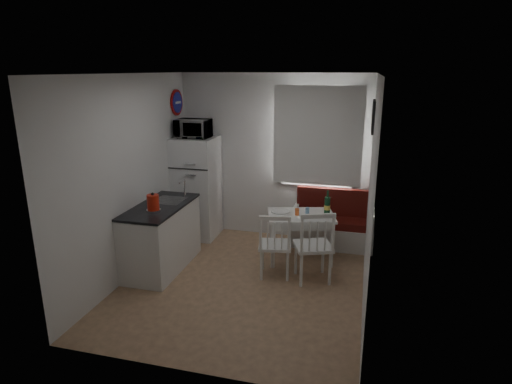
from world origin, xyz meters
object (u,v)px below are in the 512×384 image
chair_left (274,239)px  kitchen_counter (162,236)px  chair_right (312,239)px  fridge (197,188)px  wine_bottle (327,202)px  bench (333,228)px  dining_table (301,219)px  microwave (193,129)px  kettle (153,203)px

chair_left → kitchen_counter: bearing=171.6°
chair_right → fridge: (-2.03, 1.19, 0.21)m
chair_left → wine_bottle: wine_bottle is taller
bench → wine_bottle: size_ratio=3.58×
chair_left → wine_bottle: bearing=41.1°
kitchen_counter → dining_table: 1.94m
microwave → kitchen_counter: bearing=-90.9°
bench → kettle: kettle is taller
bench → microwave: 2.64m
chair_left → wine_bottle: (0.60, 0.76, 0.31)m
chair_left → chair_right: bearing=-11.6°
fridge → kettle: (0.03, -1.51, 0.21)m
bench → chair_right: 1.35m
kitchen_counter → microwave: microwave is taller
bench → kettle: bearing=-143.1°
dining_table → fridge: fridge is taller
chair_left → microwave: bearing=132.8°
dining_table → wine_bottle: wine_bottle is taller
kitchen_counter → kettle: bearing=-79.4°
kitchen_counter → wine_bottle: (2.15, 0.82, 0.40)m
bench → fridge: fridge is taller
kitchen_counter → wine_bottle: bearing=21.0°
wine_bottle → chair_left: bearing=-128.2°
kitchen_counter → microwave: size_ratio=2.56×
chair_right → kettle: size_ratio=2.37×
bench → chair_left: size_ratio=2.54×
wine_bottle → bench: bearing=83.9°
chair_right → wine_bottle: wine_bottle is taller
dining_table → wine_bottle: (0.35, 0.10, 0.25)m
fridge → wine_bottle: fridge is taller
chair_left → kettle: (-1.50, -0.33, 0.47)m
kettle → microwave: bearing=91.2°
chair_right → kettle: kettle is taller
dining_table → fridge: (-1.78, 0.52, 0.20)m
kitchen_counter → microwave: bearing=89.1°
kettle → wine_bottle: kettle is taller
dining_table → chair_left: 0.71m
dining_table → wine_bottle: size_ratio=3.05×
kettle → kitchen_counter: bearing=100.6°
wine_bottle → kettle: bearing=-152.6°
kitchen_counter → wine_bottle: kitchen_counter is taller
wine_bottle → dining_table: bearing=-164.1°
dining_table → chair_left: chair_left is taller
chair_left → fridge: 1.95m
bench → kettle: 2.79m
chair_right → kitchen_counter: bearing=160.8°
chair_right → wine_bottle: (0.10, 0.77, 0.26)m
kettle → wine_bottle: bearing=27.4°
bench → dining_table: bearing=-122.8°
fridge → wine_bottle: (2.13, -0.42, 0.05)m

